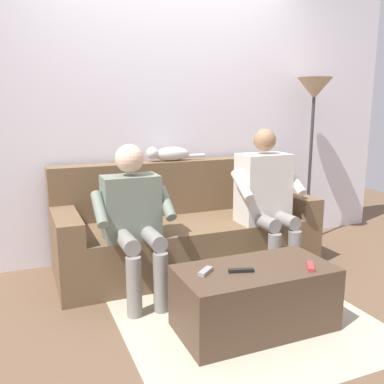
{
  "coord_description": "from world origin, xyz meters",
  "views": [
    {
      "loc": [
        1.26,
        3.01,
        1.34
      ],
      "look_at": [
        0.0,
        -0.0,
        0.66
      ],
      "focal_mm": 39.19,
      "sensor_mm": 36.0,
      "label": 1
    }
  ],
  "objects_px": {
    "person_left_seated": "(266,194)",
    "remote_red": "(310,266)",
    "remote_black": "(241,270)",
    "person_right_seated": "(134,214)",
    "cat_on_backrest": "(169,154)",
    "floor_lamp": "(314,101)",
    "remote_gray": "(206,271)",
    "couch": "(185,230)",
    "coffee_table": "(255,298)"
  },
  "relations": [
    {
      "from": "remote_gray",
      "to": "floor_lamp",
      "type": "relative_size",
      "value": 0.08
    },
    {
      "from": "couch",
      "to": "remote_gray",
      "type": "relative_size",
      "value": 17.49
    },
    {
      "from": "couch",
      "to": "person_left_seated",
      "type": "relative_size",
      "value": 1.84
    },
    {
      "from": "person_left_seated",
      "to": "remote_red",
      "type": "height_order",
      "value": "person_left_seated"
    },
    {
      "from": "cat_on_backrest",
      "to": "floor_lamp",
      "type": "distance_m",
      "value": 1.48
    },
    {
      "from": "cat_on_backrest",
      "to": "remote_red",
      "type": "xyz_separation_m",
      "value": [
        -0.35,
        1.51,
        -0.53
      ]
    },
    {
      "from": "cat_on_backrest",
      "to": "remote_black",
      "type": "distance_m",
      "value": 1.51
    },
    {
      "from": "person_left_seated",
      "to": "floor_lamp",
      "type": "bearing_deg",
      "value": -148.45
    },
    {
      "from": "couch",
      "to": "floor_lamp",
      "type": "bearing_deg",
      "value": -175.09
    },
    {
      "from": "coffee_table",
      "to": "floor_lamp",
      "type": "bearing_deg",
      "value": -137.2
    },
    {
      "from": "person_right_seated",
      "to": "cat_on_backrest",
      "type": "xyz_separation_m",
      "value": [
        -0.5,
        -0.66,
        0.33
      ]
    },
    {
      "from": "remote_red",
      "to": "floor_lamp",
      "type": "bearing_deg",
      "value": -4.11
    },
    {
      "from": "person_right_seated",
      "to": "person_left_seated",
      "type": "bearing_deg",
      "value": -178.01
    },
    {
      "from": "remote_gray",
      "to": "remote_black",
      "type": "xyz_separation_m",
      "value": [
        -0.2,
        0.06,
        -0.0
      ]
    },
    {
      "from": "person_left_seated",
      "to": "cat_on_backrest",
      "type": "relative_size",
      "value": 2.17
    },
    {
      "from": "floor_lamp",
      "to": "remote_gray",
      "type": "bearing_deg",
      "value": 36.17
    },
    {
      "from": "person_right_seated",
      "to": "remote_black",
      "type": "distance_m",
      "value": 0.89
    },
    {
      "from": "couch",
      "to": "person_right_seated",
      "type": "height_order",
      "value": "person_right_seated"
    },
    {
      "from": "couch",
      "to": "coffee_table",
      "type": "xyz_separation_m",
      "value": [
        0.0,
        1.14,
        -0.11
      ]
    },
    {
      "from": "coffee_table",
      "to": "cat_on_backrest",
      "type": "relative_size",
      "value": 1.76
    },
    {
      "from": "person_left_seated",
      "to": "remote_black",
      "type": "bearing_deg",
      "value": 49.91
    },
    {
      "from": "remote_black",
      "to": "person_right_seated",
      "type": "bearing_deg",
      "value": -43.22
    },
    {
      "from": "couch",
      "to": "remote_gray",
      "type": "height_order",
      "value": "couch"
    },
    {
      "from": "cat_on_backrest",
      "to": "remote_gray",
      "type": "height_order",
      "value": "cat_on_backrest"
    },
    {
      "from": "cat_on_backrest",
      "to": "remote_red",
      "type": "height_order",
      "value": "cat_on_backrest"
    },
    {
      "from": "remote_black",
      "to": "floor_lamp",
      "type": "relative_size",
      "value": 0.09
    },
    {
      "from": "couch",
      "to": "remote_red",
      "type": "height_order",
      "value": "couch"
    },
    {
      "from": "coffee_table",
      "to": "remote_gray",
      "type": "relative_size",
      "value": 7.71
    },
    {
      "from": "remote_gray",
      "to": "floor_lamp",
      "type": "bearing_deg",
      "value": 176.02
    },
    {
      "from": "cat_on_backrest",
      "to": "remote_red",
      "type": "distance_m",
      "value": 1.64
    },
    {
      "from": "person_left_seated",
      "to": "cat_on_backrest",
      "type": "distance_m",
      "value": 0.91
    },
    {
      "from": "remote_gray",
      "to": "couch",
      "type": "bearing_deg",
      "value": -145.93
    },
    {
      "from": "remote_gray",
      "to": "floor_lamp",
      "type": "distance_m",
      "value": 2.28
    },
    {
      "from": "coffee_table",
      "to": "person_left_seated",
      "type": "relative_size",
      "value": 0.81
    },
    {
      "from": "person_left_seated",
      "to": "remote_gray",
      "type": "relative_size",
      "value": 9.5
    },
    {
      "from": "coffee_table",
      "to": "person_left_seated",
      "type": "xyz_separation_m",
      "value": [
        -0.55,
        -0.76,
        0.45
      ]
    },
    {
      "from": "cat_on_backrest",
      "to": "remote_gray",
      "type": "bearing_deg",
      "value": 79.12
    },
    {
      "from": "remote_gray",
      "to": "remote_red",
      "type": "relative_size",
      "value": 0.92
    },
    {
      "from": "couch",
      "to": "coffee_table",
      "type": "relative_size",
      "value": 2.27
    },
    {
      "from": "person_left_seated",
      "to": "remote_red",
      "type": "distance_m",
      "value": 0.95
    },
    {
      "from": "person_right_seated",
      "to": "couch",
      "type": "bearing_deg",
      "value": -142.74
    },
    {
      "from": "couch",
      "to": "cat_on_backrest",
      "type": "height_order",
      "value": "cat_on_backrest"
    },
    {
      "from": "couch",
      "to": "remote_red",
      "type": "relative_size",
      "value": 16.06
    },
    {
      "from": "remote_red",
      "to": "coffee_table",
      "type": "bearing_deg",
      "value": 99.94
    },
    {
      "from": "cat_on_backrest",
      "to": "floor_lamp",
      "type": "height_order",
      "value": "floor_lamp"
    },
    {
      "from": "remote_red",
      "to": "remote_gray",
      "type": "bearing_deg",
      "value": 108.06
    },
    {
      "from": "cat_on_backrest",
      "to": "floor_lamp",
      "type": "xyz_separation_m",
      "value": [
        -1.41,
        0.13,
        0.45
      ]
    },
    {
      "from": "coffee_table",
      "to": "cat_on_backrest",
      "type": "height_order",
      "value": "cat_on_backrest"
    },
    {
      "from": "person_left_seated",
      "to": "floor_lamp",
      "type": "distance_m",
      "value": 1.2
    },
    {
      "from": "person_left_seated",
      "to": "coffee_table",
      "type": "bearing_deg",
      "value": 54.17
    }
  ]
}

